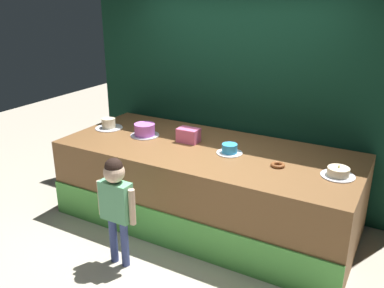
{
  "coord_description": "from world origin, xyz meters",
  "views": [
    {
      "loc": [
        1.89,
        -3.0,
        2.46
      ],
      "look_at": [
        -0.03,
        0.41,
        1.01
      ],
      "focal_mm": 38.43,
      "sensor_mm": 36.0,
      "label": 1
    }
  ],
  "objects_px": {
    "cake_far_left": "(109,124)",
    "cake_center_right": "(230,149)",
    "pink_box": "(188,135)",
    "cake_center_left": "(145,130)",
    "cake_far_right": "(338,172)",
    "donut": "(278,165)",
    "child_figure": "(116,198)"
  },
  "relations": [
    {
      "from": "cake_far_left",
      "to": "cake_far_right",
      "type": "xyz_separation_m",
      "value": [
        2.75,
        -0.07,
        -0.02
      ]
    },
    {
      "from": "child_figure",
      "to": "cake_center_right",
      "type": "height_order",
      "value": "child_figure"
    },
    {
      "from": "donut",
      "to": "cake_center_left",
      "type": "xyz_separation_m",
      "value": [
        -1.65,
        0.11,
        0.05
      ]
    },
    {
      "from": "pink_box",
      "to": "cake_center_right",
      "type": "distance_m",
      "value": 0.56
    },
    {
      "from": "cake_center_left",
      "to": "cake_far_right",
      "type": "xyz_separation_m",
      "value": [
        2.2,
        -0.06,
        -0.03
      ]
    },
    {
      "from": "cake_far_left",
      "to": "cake_center_left",
      "type": "relative_size",
      "value": 1.0
    },
    {
      "from": "pink_box",
      "to": "cake_far_left",
      "type": "bearing_deg",
      "value": -176.84
    },
    {
      "from": "cake_far_left",
      "to": "cake_far_right",
      "type": "bearing_deg",
      "value": -1.43
    },
    {
      "from": "child_figure",
      "to": "pink_box",
      "type": "xyz_separation_m",
      "value": [
        0.07,
        1.2,
        0.25
      ]
    },
    {
      "from": "pink_box",
      "to": "cake_far_right",
      "type": "relative_size",
      "value": 0.77
    },
    {
      "from": "cake_far_left",
      "to": "cake_center_right",
      "type": "distance_m",
      "value": 1.65
    },
    {
      "from": "donut",
      "to": "cake_far_left",
      "type": "xyz_separation_m",
      "value": [
        -2.2,
        0.12,
        0.04
      ]
    },
    {
      "from": "pink_box",
      "to": "cake_center_right",
      "type": "relative_size",
      "value": 0.88
    },
    {
      "from": "child_figure",
      "to": "cake_far_right",
      "type": "height_order",
      "value": "child_figure"
    },
    {
      "from": "child_figure",
      "to": "cake_far_left",
      "type": "distance_m",
      "value": 1.55
    },
    {
      "from": "child_figure",
      "to": "pink_box",
      "type": "height_order",
      "value": "child_figure"
    },
    {
      "from": "cake_far_left",
      "to": "cake_center_right",
      "type": "height_order",
      "value": "cake_far_left"
    },
    {
      "from": "cake_center_left",
      "to": "cake_center_right",
      "type": "height_order",
      "value": "cake_center_left"
    },
    {
      "from": "pink_box",
      "to": "cake_center_left",
      "type": "height_order",
      "value": "pink_box"
    },
    {
      "from": "cake_center_left",
      "to": "pink_box",
      "type": "bearing_deg",
      "value": 7.38
    },
    {
      "from": "donut",
      "to": "cake_center_right",
      "type": "distance_m",
      "value": 0.56
    },
    {
      "from": "cake_far_right",
      "to": "pink_box",
      "type": "bearing_deg",
      "value": 175.52
    },
    {
      "from": "pink_box",
      "to": "cake_center_left",
      "type": "distance_m",
      "value": 0.55
    },
    {
      "from": "pink_box",
      "to": "donut",
      "type": "relative_size",
      "value": 1.74
    },
    {
      "from": "cake_center_left",
      "to": "cake_far_left",
      "type": "bearing_deg",
      "value": 178.91
    },
    {
      "from": "cake_center_right",
      "to": "cake_center_left",
      "type": "bearing_deg",
      "value": 178.63
    },
    {
      "from": "child_figure",
      "to": "cake_center_left",
      "type": "height_order",
      "value": "child_figure"
    },
    {
      "from": "pink_box",
      "to": "cake_far_left",
      "type": "height_order",
      "value": "pink_box"
    },
    {
      "from": "cake_far_right",
      "to": "cake_center_left",
      "type": "bearing_deg",
      "value": 178.49
    },
    {
      "from": "child_figure",
      "to": "cake_center_right",
      "type": "xyz_separation_m",
      "value": [
        0.62,
        1.1,
        0.22
      ]
    },
    {
      "from": "donut",
      "to": "cake_far_left",
      "type": "distance_m",
      "value": 2.2
    },
    {
      "from": "pink_box",
      "to": "cake_center_left",
      "type": "xyz_separation_m",
      "value": [
        -0.55,
        -0.07,
        -0.01
      ]
    }
  ]
}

